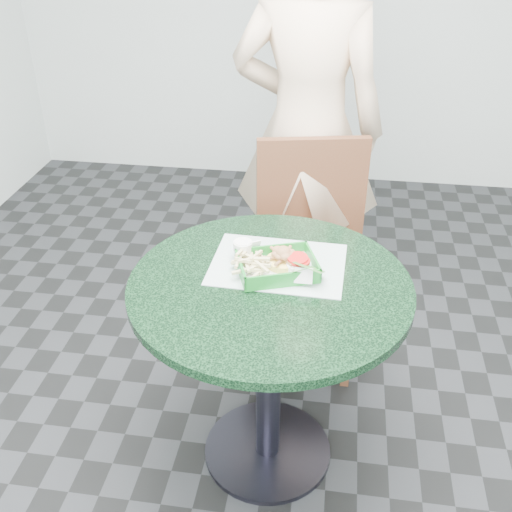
# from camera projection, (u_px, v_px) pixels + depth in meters

# --- Properties ---
(floor) EXTENTS (4.00, 5.00, 0.02)m
(floor) POSITION_uv_depth(u_px,v_px,m) (267.00, 451.00, 2.24)
(floor) COLOR #303335
(floor) RESTS_ON ground
(cafe_table) EXTENTS (0.88, 0.88, 0.75)m
(cafe_table) POSITION_uv_depth(u_px,v_px,m) (269.00, 330.00, 1.93)
(cafe_table) COLOR #262630
(cafe_table) RESTS_ON floor
(dining_chair) EXTENTS (0.47, 0.47, 0.93)m
(dining_chair) POSITION_uv_depth(u_px,v_px,m) (308.00, 237.00, 2.53)
(dining_chair) COLOR #382514
(dining_chair) RESTS_ON floor
(diner_person) EXTENTS (0.84, 0.59, 2.18)m
(diner_person) POSITION_uv_depth(u_px,v_px,m) (309.00, 88.00, 2.46)
(diner_person) COLOR beige
(diner_person) RESTS_ON floor
(placemat) EXTENTS (0.43, 0.33, 0.00)m
(placemat) POSITION_uv_depth(u_px,v_px,m) (278.00, 269.00, 1.92)
(placemat) COLOR #A4BBB6
(placemat) RESTS_ON cafe_table
(food_basket) EXTENTS (0.24, 0.17, 0.05)m
(food_basket) POSITION_uv_depth(u_px,v_px,m) (277.00, 274.00, 1.88)
(food_basket) COLOR #177B25
(food_basket) RESTS_ON placemat
(crab_sandwich) EXTENTS (0.11, 0.11, 0.07)m
(crab_sandwich) POSITION_uv_depth(u_px,v_px,m) (285.00, 262.00, 1.87)
(crab_sandwich) COLOR #E3C756
(crab_sandwich) RESTS_ON food_basket
(fries_pile) EXTENTS (0.15, 0.15, 0.04)m
(fries_pile) POSITION_uv_depth(u_px,v_px,m) (254.00, 262.00, 1.90)
(fries_pile) COLOR #D2C286
(fries_pile) RESTS_ON food_basket
(sauce_ramekin) EXTENTS (0.06, 0.06, 0.04)m
(sauce_ramekin) POSITION_uv_depth(u_px,v_px,m) (253.00, 246.00, 1.95)
(sauce_ramekin) COLOR silver
(sauce_ramekin) RESTS_ON food_basket
(garnish_cup) EXTENTS (0.11, 0.11, 0.05)m
(garnish_cup) POSITION_uv_depth(u_px,v_px,m) (299.00, 275.00, 1.83)
(garnish_cup) COLOR white
(garnish_cup) RESTS_ON food_basket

